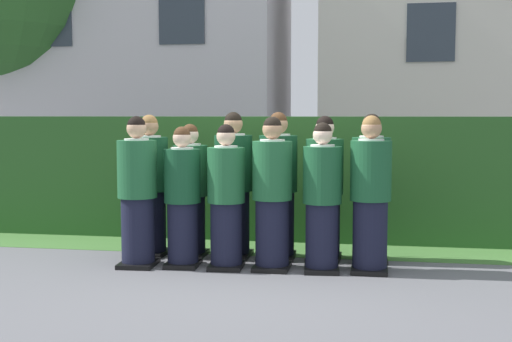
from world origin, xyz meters
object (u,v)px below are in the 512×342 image
(student_rear_row_1, at_px, (190,194))
(student_front_row_2, at_px, (226,200))
(student_front_row_0, at_px, (137,195))
(student_front_row_1, at_px, (183,200))
(student_rear_row_0, at_px, (150,189))
(student_front_row_4, at_px, (322,201))
(student_front_row_3, at_px, (272,197))
(student_front_row_5, at_px, (370,198))
(student_rear_row_3, at_px, (278,189))
(student_rear_row_5, at_px, (371,191))
(student_rear_row_2, at_px, (233,188))
(student_rear_row_4, at_px, (324,192))

(student_rear_row_1, bearing_deg, student_front_row_2, -44.38)
(student_front_row_0, xyz_separation_m, student_rear_row_1, (0.44, 0.61, -0.05))
(student_front_row_0, distance_m, student_rear_row_1, 0.75)
(student_front_row_1, xyz_separation_m, student_rear_row_1, (-0.05, 0.53, 0.01))
(student_rear_row_0, relative_size, student_rear_row_1, 1.07)
(student_front_row_1, relative_size, student_front_row_4, 0.97)
(student_front_row_1, relative_size, student_front_row_3, 0.93)
(student_front_row_5, bearing_deg, student_rear_row_3, 154.56)
(student_rear_row_5, bearing_deg, student_rear_row_3, -178.21)
(student_front_row_3, relative_size, student_front_row_5, 0.99)
(student_rear_row_1, distance_m, student_rear_row_5, 2.11)
(student_front_row_1, bearing_deg, student_rear_row_0, 137.15)
(student_front_row_1, relative_size, student_front_row_2, 0.98)
(student_front_row_3, distance_m, student_rear_row_5, 1.21)
(student_front_row_5, relative_size, student_rear_row_2, 0.98)
(student_front_row_0, bearing_deg, student_rear_row_5, 15.28)
(student_rear_row_4, xyz_separation_m, student_rear_row_5, (0.53, 0.03, 0.01))
(student_front_row_0, height_order, student_front_row_1, student_front_row_0)
(student_front_row_0, relative_size, student_front_row_3, 1.00)
(student_front_row_2, distance_m, student_rear_row_4, 1.20)
(student_front_row_5, relative_size, student_rear_row_4, 1.00)
(student_front_row_3, relative_size, student_rear_row_1, 1.06)
(student_rear_row_1, xyz_separation_m, student_rear_row_3, (1.04, 0.06, 0.07))
(student_front_row_0, distance_m, student_front_row_1, 0.50)
(student_rear_row_4, height_order, student_rear_row_5, student_rear_row_5)
(student_front_row_3, bearing_deg, student_rear_row_5, 29.44)
(student_front_row_0, relative_size, student_rear_row_4, 1.00)
(student_front_row_1, distance_m, student_front_row_2, 0.50)
(student_front_row_2, distance_m, student_front_row_5, 1.56)
(student_front_row_3, xyz_separation_m, student_front_row_5, (1.05, 0.06, 0.01))
(student_front_row_4, relative_size, student_rear_row_1, 1.02)
(student_front_row_4, relative_size, student_rear_row_2, 0.93)
(student_front_row_1, xyz_separation_m, student_rear_row_3, (0.99, 0.59, 0.08))
(student_front_row_4, bearing_deg, student_rear_row_3, 134.35)
(student_rear_row_0, height_order, student_rear_row_1, student_rear_row_0)
(student_front_row_3, distance_m, student_rear_row_1, 1.17)
(student_rear_row_4, bearing_deg, student_rear_row_0, -177.52)
(student_rear_row_2, bearing_deg, student_front_row_1, -128.76)
(student_rear_row_1, bearing_deg, student_rear_row_0, -177.16)
(student_front_row_4, height_order, student_rear_row_2, student_rear_row_2)
(student_front_row_1, height_order, student_front_row_2, student_front_row_2)
(student_front_row_5, bearing_deg, student_rear_row_2, 162.95)
(student_front_row_4, distance_m, student_rear_row_4, 0.57)
(student_front_row_0, xyz_separation_m, student_front_row_2, (0.99, 0.07, -0.04))
(student_rear_row_3, relative_size, student_rear_row_5, 1.01)
(student_front_row_0, xyz_separation_m, student_front_row_5, (2.55, 0.16, 0.00))
(student_front_row_0, relative_size, student_rear_row_5, 0.98)
(student_front_row_3, xyz_separation_m, student_rear_row_0, (-1.55, 0.48, 0.01))
(student_front_row_0, xyz_separation_m, student_front_row_4, (2.03, 0.10, -0.03))
(student_front_row_2, height_order, student_rear_row_5, student_rear_row_5)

